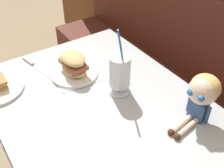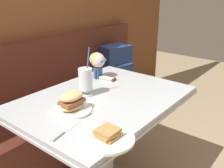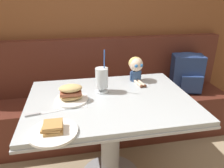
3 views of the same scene
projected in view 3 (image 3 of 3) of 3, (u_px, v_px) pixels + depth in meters
wood_panel_wall at (94, 16)px, 2.06m from camera, size 4.40×0.08×2.40m
booth_bench at (99, 107)px, 2.18m from camera, size 2.60×0.48×1.00m
diner_table at (110, 123)px, 1.53m from camera, size 1.11×0.81×0.74m
toast_plate at (53, 131)px, 1.08m from camera, size 0.25×0.25×0.06m
milkshake_glass at (102, 79)px, 1.50m from camera, size 0.10×0.10×0.31m
sandwich_plate at (71, 95)px, 1.39m from camera, size 0.22×0.22×0.12m
butter_knife at (38, 114)px, 1.25m from camera, size 0.23×0.06×0.01m
seated_doll at (136, 66)px, 1.69m from camera, size 0.13×0.23×0.20m
backpack at (187, 72)px, 2.18m from camera, size 0.34×0.30×0.41m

